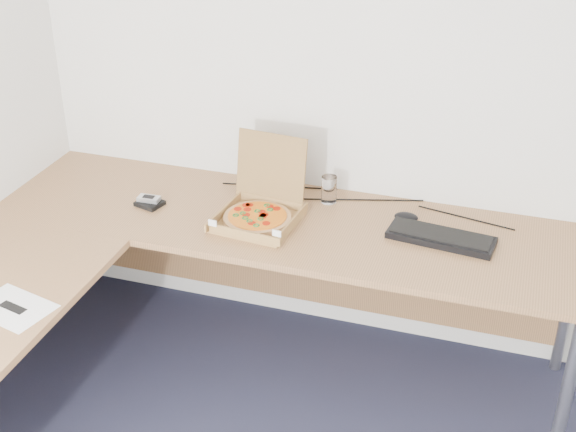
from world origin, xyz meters
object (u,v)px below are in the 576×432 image
(desk, at_px, (173,265))
(drinking_glass, at_px, (329,189))
(pizza_box, at_px, (259,213))
(wallet, at_px, (150,203))
(keyboard, at_px, (441,238))

(desk, height_order, drinking_glass, drinking_glass)
(pizza_box, xyz_separation_m, drinking_glass, (0.24, 0.26, 0.02))
(pizza_box, xyz_separation_m, wallet, (-0.50, -0.02, -0.03))
(pizza_box, bearing_deg, drinking_glass, 52.95)
(drinking_glass, bearing_deg, desk, -125.38)
(pizza_box, distance_m, wallet, 0.50)
(pizza_box, bearing_deg, desk, -114.11)
(pizza_box, relative_size, keyboard, 0.86)
(keyboard, bearing_deg, wallet, -169.55)
(drinking_glass, height_order, keyboard, drinking_glass)
(desk, distance_m, drinking_glass, 0.79)
(desk, height_order, wallet, wallet)
(drinking_glass, distance_m, keyboard, 0.55)
(drinking_glass, relative_size, wallet, 1.11)
(pizza_box, relative_size, wallet, 3.38)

